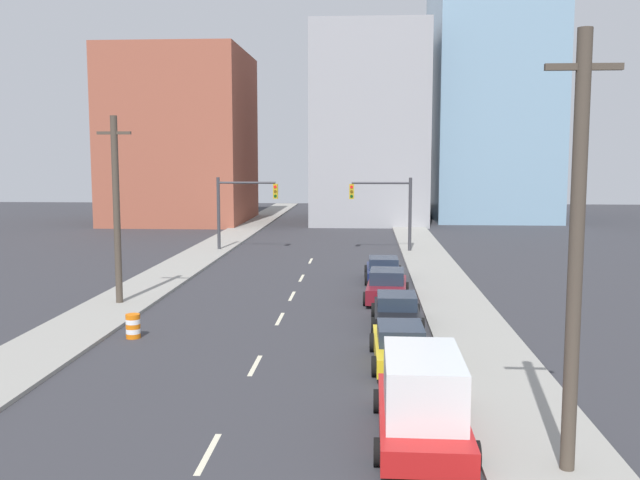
{
  "coord_description": "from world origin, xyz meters",
  "views": [
    {
      "loc": [
        3.71,
        -7.9,
        7.04
      ],
      "look_at": [
        1.05,
        33.35,
        2.2
      ],
      "focal_mm": 40.0,
      "sensor_mm": 36.0,
      "label": 1
    }
  ],
  "objects_px": {
    "utility_pole_right_near": "(576,254)",
    "utility_pole_left_mid": "(117,209)",
    "traffic_signal_left": "(237,203)",
    "sedan_maroon": "(387,286)",
    "traffic_barrel": "(133,326)",
    "sedan_navy": "(383,270)",
    "sedan_yellow": "(400,346)",
    "box_truck_red": "(422,399)",
    "sedan_black": "(397,311)",
    "traffic_signal_right": "(391,203)"
  },
  "relations": [
    {
      "from": "utility_pole_right_near",
      "to": "utility_pole_left_mid",
      "type": "height_order",
      "value": "utility_pole_right_near"
    },
    {
      "from": "traffic_signal_left",
      "to": "utility_pole_left_mid",
      "type": "height_order",
      "value": "utility_pole_left_mid"
    },
    {
      "from": "utility_pole_right_near",
      "to": "sedan_maroon",
      "type": "relative_size",
      "value": 2.01
    },
    {
      "from": "traffic_barrel",
      "to": "sedan_navy",
      "type": "relative_size",
      "value": 0.21
    },
    {
      "from": "traffic_barrel",
      "to": "sedan_yellow",
      "type": "distance_m",
      "value": 10.62
    },
    {
      "from": "sedan_navy",
      "to": "traffic_barrel",
      "type": "bearing_deg",
      "value": -127.03
    },
    {
      "from": "traffic_signal_left",
      "to": "sedan_maroon",
      "type": "distance_m",
      "value": 20.97
    },
    {
      "from": "sedan_yellow",
      "to": "sedan_maroon",
      "type": "distance_m",
      "value": 10.86
    },
    {
      "from": "traffic_signal_left",
      "to": "sedan_maroon",
      "type": "xyz_separation_m",
      "value": [
        10.66,
        -17.82,
        -2.93
      ]
    },
    {
      "from": "traffic_signal_left",
      "to": "sedan_maroon",
      "type": "height_order",
      "value": "traffic_signal_left"
    },
    {
      "from": "box_truck_red",
      "to": "sedan_maroon",
      "type": "relative_size",
      "value": 1.16
    },
    {
      "from": "utility_pole_right_near",
      "to": "utility_pole_left_mid",
      "type": "distance_m",
      "value": 23.63
    },
    {
      "from": "traffic_barrel",
      "to": "sedan_black",
      "type": "xyz_separation_m",
      "value": [
        10.35,
        2.7,
        0.15
      ]
    },
    {
      "from": "traffic_signal_left",
      "to": "sedan_yellow",
      "type": "xyz_separation_m",
      "value": [
        10.8,
        -28.68,
        -3.0
      ]
    },
    {
      "from": "sedan_maroon",
      "to": "utility_pole_right_near",
      "type": "bearing_deg",
      "value": -76.54
    },
    {
      "from": "utility_pole_left_mid",
      "to": "traffic_barrel",
      "type": "height_order",
      "value": "utility_pole_left_mid"
    },
    {
      "from": "utility_pole_right_near",
      "to": "sedan_yellow",
      "type": "relative_size",
      "value": 2.02
    },
    {
      "from": "sedan_black",
      "to": "sedan_navy",
      "type": "height_order",
      "value": "sedan_navy"
    },
    {
      "from": "utility_pole_right_near",
      "to": "sedan_black",
      "type": "height_order",
      "value": "utility_pole_right_near"
    },
    {
      "from": "traffic_signal_right",
      "to": "utility_pole_left_mid",
      "type": "relative_size",
      "value": 0.62
    },
    {
      "from": "traffic_signal_right",
      "to": "traffic_signal_left",
      "type": "bearing_deg",
      "value": 180.0
    },
    {
      "from": "traffic_signal_left",
      "to": "sedan_maroon",
      "type": "relative_size",
      "value": 1.15
    },
    {
      "from": "traffic_signal_right",
      "to": "sedan_black",
      "type": "relative_size",
      "value": 1.23
    },
    {
      "from": "sedan_black",
      "to": "sedan_navy",
      "type": "relative_size",
      "value": 1.01
    },
    {
      "from": "traffic_signal_left",
      "to": "traffic_barrel",
      "type": "height_order",
      "value": "traffic_signal_left"
    },
    {
      "from": "traffic_barrel",
      "to": "sedan_maroon",
      "type": "relative_size",
      "value": 0.2
    },
    {
      "from": "sedan_black",
      "to": "sedan_navy",
      "type": "xyz_separation_m",
      "value": [
        -0.29,
        10.78,
        0.01
      ]
    },
    {
      "from": "utility_pole_right_near",
      "to": "sedan_black",
      "type": "xyz_separation_m",
      "value": [
        -3.19,
        13.9,
        -4.35
      ]
    },
    {
      "from": "utility_pole_left_mid",
      "to": "sedan_maroon",
      "type": "bearing_deg",
      "value": 9.15
    },
    {
      "from": "box_truck_red",
      "to": "sedan_maroon",
      "type": "xyz_separation_m",
      "value": [
        -0.36,
        17.47,
        -0.35
      ]
    },
    {
      "from": "utility_pole_left_mid",
      "to": "sedan_black",
      "type": "distance_m",
      "value": 13.99
    },
    {
      "from": "traffic_signal_left",
      "to": "sedan_yellow",
      "type": "bearing_deg",
      "value": -69.37
    },
    {
      "from": "utility_pole_left_mid",
      "to": "sedan_black",
      "type": "height_order",
      "value": "utility_pole_left_mid"
    },
    {
      "from": "traffic_signal_left",
      "to": "sedan_black",
      "type": "bearing_deg",
      "value": -64.81
    },
    {
      "from": "traffic_signal_left",
      "to": "sedan_navy",
      "type": "relative_size",
      "value": 1.24
    },
    {
      "from": "sedan_black",
      "to": "sedan_navy",
      "type": "distance_m",
      "value": 10.78
    },
    {
      "from": "sedan_yellow",
      "to": "sedan_maroon",
      "type": "xyz_separation_m",
      "value": [
        -0.14,
        10.86,
        0.07
      ]
    },
    {
      "from": "sedan_maroon",
      "to": "traffic_signal_right",
      "type": "bearing_deg",
      "value": 90.83
    },
    {
      "from": "box_truck_red",
      "to": "traffic_signal_left",
      "type": "bearing_deg",
      "value": 107.89
    },
    {
      "from": "traffic_signal_right",
      "to": "sedan_black",
      "type": "distance_m",
      "value": 23.39
    },
    {
      "from": "traffic_signal_right",
      "to": "sedan_maroon",
      "type": "xyz_separation_m",
      "value": [
        -0.79,
        -17.82,
        -2.93
      ]
    },
    {
      "from": "traffic_barrel",
      "to": "sedan_navy",
      "type": "xyz_separation_m",
      "value": [
        10.05,
        13.47,
        0.16
      ]
    },
    {
      "from": "utility_pole_left_mid",
      "to": "sedan_yellow",
      "type": "distance_m",
      "value": 16.11
    },
    {
      "from": "traffic_signal_left",
      "to": "sedan_navy",
      "type": "distance_m",
      "value": 16.6
    },
    {
      "from": "utility_pole_right_near",
      "to": "sedan_black",
      "type": "distance_m",
      "value": 14.91
    },
    {
      "from": "traffic_signal_right",
      "to": "utility_pole_left_mid",
      "type": "height_order",
      "value": "utility_pole_left_mid"
    },
    {
      "from": "traffic_signal_right",
      "to": "sedan_black",
      "type": "xyz_separation_m",
      "value": [
        -0.54,
        -23.19,
        -3.0
      ]
    },
    {
      "from": "sedan_black",
      "to": "traffic_signal_right",
      "type": "bearing_deg",
      "value": 89.15
    },
    {
      "from": "traffic_signal_left",
      "to": "traffic_signal_right",
      "type": "bearing_deg",
      "value": 0.0
    },
    {
      "from": "traffic_signal_right",
      "to": "traffic_barrel",
      "type": "distance_m",
      "value": 28.26
    }
  ]
}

